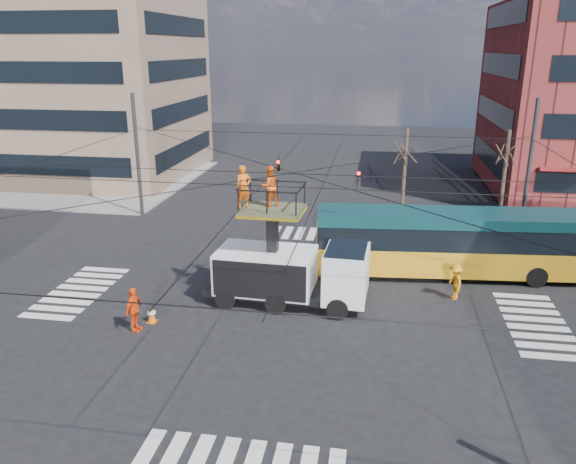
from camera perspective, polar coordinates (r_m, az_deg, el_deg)
The scene contains 11 objects.
ground at distance 24.53m, azimuth 0.53°, elevation -7.56°, with size 120.00×120.00×0.00m, color black.
sidewalk_nw at distance 50.38m, azimuth -19.99°, elevation 4.98°, with size 18.00×18.00×0.12m, color slate.
crosswalks at distance 24.53m, azimuth 0.53°, elevation -7.54°, with size 22.40×22.40×0.02m, color silver, non-canonical shape.
overhead_network at distance 23.39m, azimuth 0.53°, elevation 2.38°, with size 24.24×24.24×8.00m.
tree_a at distance 35.89m, azimuth 11.88°, elevation 8.16°, with size 2.00×2.00×6.00m.
tree_b at distance 36.67m, azimuth 21.35°, elevation 7.51°, with size 2.00×2.00×6.00m.
utility_truck at distance 24.11m, azimuth 0.28°, elevation -2.82°, with size 7.10×2.91×6.08m.
city_bus at distance 28.29m, azimuth 16.10°, elevation -0.95°, with size 13.04×3.68×3.20m.
traffic_cone at distance 23.75m, azimuth -13.68°, elevation -8.16°, with size 0.36×0.36×0.65m, color #E55D09.
worker_ground at distance 22.98m, azimuth -15.38°, elevation -7.61°, with size 1.07×0.45×1.82m, color #FF4C10.
flagger at distance 26.00m, azimuth 16.61°, elevation -4.89°, with size 1.04×0.60×1.61m, color orange.
Camera 1 is at (3.30, -21.84, 10.69)m, focal length 35.00 mm.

